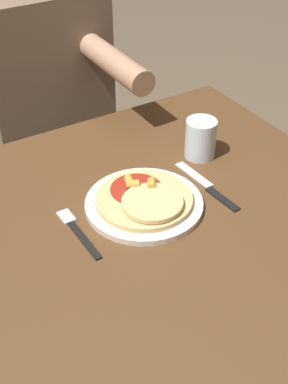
{
  "coord_description": "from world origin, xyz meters",
  "views": [
    {
      "loc": [
        -0.43,
        -0.73,
        1.5
      ],
      "look_at": [
        0.04,
        0.06,
        0.8
      ],
      "focal_mm": 50.0,
      "sensor_mm": 36.0,
      "label": 1
    }
  ],
  "objects_px": {
    "knife": "(208,186)",
    "pizza": "(145,199)",
    "plate": "(144,204)",
    "drinking_glass": "(201,139)",
    "person_diner": "(48,102)",
    "dining_table": "(141,267)",
    "fork": "(77,230)"
  },
  "relations": [
    {
      "from": "plate",
      "to": "drinking_glass",
      "type": "distance_m",
      "value": 0.25
    },
    {
      "from": "fork",
      "to": "person_diner",
      "type": "height_order",
      "value": "person_diner"
    },
    {
      "from": "knife",
      "to": "plate",
      "type": "bearing_deg",
      "value": 174.65
    },
    {
      "from": "drinking_glass",
      "to": "person_diner",
      "type": "height_order",
      "value": "person_diner"
    },
    {
      "from": "dining_table",
      "to": "fork",
      "type": "bearing_deg",
      "value": 152.48
    },
    {
      "from": "pizza",
      "to": "person_diner",
      "type": "bearing_deg",
      "value": 85.64
    },
    {
      "from": "dining_table",
      "to": "knife",
      "type": "xyz_separation_m",
      "value": [
        0.21,
        0.04,
        0.12
      ]
    },
    {
      "from": "knife",
      "to": "person_diner",
      "type": "bearing_deg",
      "value": 99.12
    },
    {
      "from": "dining_table",
      "to": "fork",
      "type": "height_order",
      "value": "fork"
    },
    {
      "from": "drinking_glass",
      "to": "person_diner",
      "type": "relative_size",
      "value": 0.08
    },
    {
      "from": "pizza",
      "to": "dining_table",
      "type": "bearing_deg",
      "value": -128.47
    },
    {
      "from": "fork",
      "to": "person_diner",
      "type": "relative_size",
      "value": 0.15
    },
    {
      "from": "dining_table",
      "to": "pizza",
      "type": "distance_m",
      "value": 0.15
    },
    {
      "from": "dining_table",
      "to": "fork",
      "type": "relative_size",
      "value": 6.05
    },
    {
      "from": "knife",
      "to": "drinking_glass",
      "type": "height_order",
      "value": "drinking_glass"
    },
    {
      "from": "fork",
      "to": "drinking_glass",
      "type": "height_order",
      "value": "drinking_glass"
    },
    {
      "from": "plate",
      "to": "drinking_glass",
      "type": "bearing_deg",
      "value": 24.74
    },
    {
      "from": "plate",
      "to": "knife",
      "type": "bearing_deg",
      "value": -5.35
    },
    {
      "from": "drinking_glass",
      "to": "person_diner",
      "type": "xyz_separation_m",
      "value": [
        -0.17,
        0.57,
        -0.11
      ]
    },
    {
      "from": "pizza",
      "to": "person_diner",
      "type": "height_order",
      "value": "person_diner"
    },
    {
      "from": "dining_table",
      "to": "drinking_glass",
      "type": "xyz_separation_m",
      "value": [
        0.27,
        0.16,
        0.16
      ]
    },
    {
      "from": "dining_table",
      "to": "pizza",
      "type": "bearing_deg",
      "value": 51.53
    },
    {
      "from": "dining_table",
      "to": "person_diner",
      "type": "height_order",
      "value": "person_diner"
    },
    {
      "from": "dining_table",
      "to": "person_diner",
      "type": "distance_m",
      "value": 0.74
    },
    {
      "from": "plate",
      "to": "person_diner",
      "type": "relative_size",
      "value": 0.22
    },
    {
      "from": "pizza",
      "to": "drinking_glass",
      "type": "xyz_separation_m",
      "value": [
        0.23,
        0.11,
        0.03
      ]
    },
    {
      "from": "plate",
      "to": "dining_table",
      "type": "bearing_deg",
      "value": -126.18
    },
    {
      "from": "person_diner",
      "to": "dining_table",
      "type": "bearing_deg",
      "value": -97.43
    },
    {
      "from": "fork",
      "to": "drinking_glass",
      "type": "relative_size",
      "value": 1.78
    },
    {
      "from": "drinking_glass",
      "to": "fork",
      "type": "bearing_deg",
      "value": -165.33
    },
    {
      "from": "knife",
      "to": "pizza",
      "type": "bearing_deg",
      "value": 176.19
    },
    {
      "from": "plate",
      "to": "knife",
      "type": "relative_size",
      "value": 1.18
    }
  ]
}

